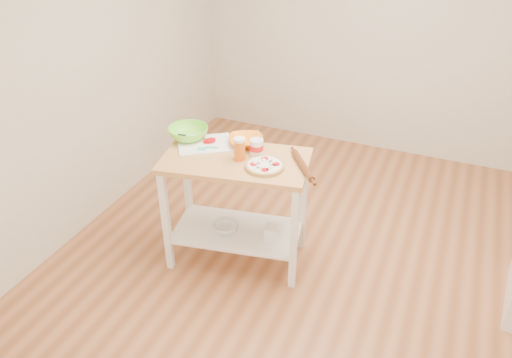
{
  "coord_description": "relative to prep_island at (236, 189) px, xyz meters",
  "views": [
    {
      "loc": [
        0.75,
        -2.88,
        2.64
      ],
      "look_at": [
        -0.42,
        -0.14,
        0.81
      ],
      "focal_mm": 35.0,
      "sensor_mm": 36.0,
      "label": 1
    }
  ],
  "objects": [
    {
      "name": "prep_island",
      "position": [
        0.0,
        0.0,
        0.0
      ],
      "size": [
        1.13,
        0.75,
        0.9
      ],
      "rotation": [
        0.0,
        0.0,
        0.18
      ],
      "color": "tan",
      "rests_on": "ground"
    },
    {
      "name": "spatula",
      "position": [
        -0.24,
        0.03,
        0.27
      ],
      "size": [
        0.14,
        0.09,
        0.01
      ],
      "rotation": [
        0.0,
        0.0,
        0.33
      ],
      "color": "#3DC1B8",
      "rests_on": "cutting_board"
    },
    {
      "name": "cutting_board",
      "position": [
        -0.3,
        0.1,
        0.27
      ],
      "size": [
        0.5,
        0.47,
        0.04
      ],
      "rotation": [
        0.0,
        0.0,
        0.6
      ],
      "color": "white",
      "rests_on": "prep_island"
    },
    {
      "name": "shelf_bin",
      "position": [
        0.29,
        0.01,
        -0.33
      ],
      "size": [
        0.12,
        0.12,
        0.11
      ],
      "primitive_type": "cube",
      "rotation": [
        0.0,
        0.0,
        0.18
      ],
      "color": "white",
      "rests_on": "prep_island"
    },
    {
      "name": "knife",
      "position": [
        -0.45,
        0.14,
        0.28
      ],
      "size": [
        0.27,
        0.05,
        0.01
      ],
      "rotation": [
        0.0,
        0.0,
        0.07
      ],
      "color": "silver",
      "rests_on": "cutting_board"
    },
    {
      "name": "rolling_pin",
      "position": [
        0.49,
        0.06,
        0.28
      ],
      "size": [
        0.27,
        0.34,
        0.05
      ],
      "primitive_type": "cylinder",
      "rotation": [
        1.57,
        0.0,
        0.63
      ],
      "color": "brown",
      "rests_on": "prep_island"
    },
    {
      "name": "yogurt_tub",
      "position": [
        0.11,
        0.12,
        0.32
      ],
      "size": [
        0.1,
        0.1,
        0.21
      ],
      "color": "white",
      "rests_on": "prep_island"
    },
    {
      "name": "shelf_glass_bowl",
      "position": [
        -0.08,
        -0.04,
        -0.35
      ],
      "size": [
        0.2,
        0.2,
        0.06
      ],
      "primitive_type": "imported",
      "rotation": [
        0.0,
        0.0,
        -0.05
      ],
      "color": "silver",
      "rests_on": "prep_island"
    },
    {
      "name": "green_bowl",
      "position": [
        -0.46,
        0.14,
        0.31
      ],
      "size": [
        0.36,
        0.36,
        0.09
      ],
      "primitive_type": "imported",
      "rotation": [
        0.0,
        0.0,
        0.21
      ],
      "color": "#80E93B",
      "rests_on": "prep_island"
    },
    {
      "name": "beer_pint",
      "position": [
        0.04,
        0.0,
        0.34
      ],
      "size": [
        0.08,
        0.08,
        0.17
      ],
      "color": "#D85E14",
      "rests_on": "prep_island"
    },
    {
      "name": "room_shell",
      "position": [
        0.61,
        0.08,
        0.71
      ],
      "size": [
        4.04,
        4.54,
        2.74
      ],
      "color": "#A4643C",
      "rests_on": "ground"
    },
    {
      "name": "orange_bowl",
      "position": [
        -0.02,
        0.22,
        0.29
      ],
      "size": [
        0.34,
        0.34,
        0.06
      ],
      "primitive_type": "imported",
      "rotation": [
        0.0,
        0.0,
        0.49
      ],
      "color": "orange",
      "rests_on": "prep_island"
    },
    {
      "name": "pizza",
      "position": [
        0.24,
        -0.04,
        0.27
      ],
      "size": [
        0.27,
        0.27,
        0.04
      ],
      "rotation": [
        0.0,
        0.0,
        0.14
      ],
      "color": "tan",
      "rests_on": "prep_island"
    }
  ]
}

